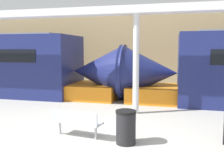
{
  "coord_description": "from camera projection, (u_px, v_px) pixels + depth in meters",
  "views": [
    {
      "loc": [
        2.01,
        -4.96,
        2.37
      ],
      "look_at": [
        -0.13,
        3.7,
        1.4
      ],
      "focal_mm": 40.0,
      "sensor_mm": 36.0,
      "label": 1
    }
  ],
  "objects": [
    {
      "name": "station_wall",
      "position": [
        141.0,
        48.0,
        15.63
      ],
      "size": [
        56.0,
        0.2,
        5.0
      ],
      "primitive_type": "cube",
      "color": "tan",
      "rests_on": "ground_plane"
    },
    {
      "name": "bench_near",
      "position": [
        76.0,
        121.0,
        6.74
      ],
      "size": [
        1.47,
        0.65,
        0.75
      ],
      "rotation": [
        0.0,
        0.0,
        -0.15
      ],
      "color": "#ADB2B7",
      "rests_on": "ground_plane"
    },
    {
      "name": "trash_bin",
      "position": [
        126.0,
        127.0,
        6.3
      ],
      "size": [
        0.53,
        0.53,
        0.86
      ],
      "color": "black",
      "rests_on": "ground_plane"
    },
    {
      "name": "support_column_near",
      "position": [
        136.0,
        65.0,
        9.19
      ],
      "size": [
        0.23,
        0.23,
        3.66
      ],
      "primitive_type": "cylinder",
      "color": "silver",
      "rests_on": "ground_plane"
    },
    {
      "name": "canopy_beam",
      "position": [
        137.0,
        10.0,
        8.97
      ],
      "size": [
        28.0,
        0.6,
        0.28
      ],
      "primitive_type": "cube",
      "color": "silver",
      "rests_on": "support_column_near"
    }
  ]
}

